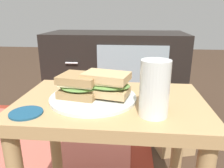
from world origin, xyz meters
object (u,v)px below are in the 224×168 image
at_px(tv_cabinet, 116,72).
at_px(sandwich_back, 106,83).
at_px(sandwich_front, 79,86).
at_px(beer_glass, 154,90).
at_px(paper_bag, 176,125).
at_px(plate, 93,98).
at_px(coaster, 26,113).

height_order(tv_cabinet, sandwich_back, tv_cabinet).
height_order(sandwich_front, beer_glass, beer_glass).
bearing_deg(tv_cabinet, paper_bag, -55.23).
relative_size(plate, paper_bag, 0.85).
distance_m(tv_cabinet, beer_glass, 1.08).
relative_size(tv_cabinet, plate, 3.70).
bearing_deg(coaster, beer_glass, 4.29).
height_order(sandwich_back, paper_bag, sandwich_back).
xyz_separation_m(tv_cabinet, coaster, (-0.15, -1.06, 0.17)).
bearing_deg(plate, coaster, -143.18).
bearing_deg(sandwich_front, tv_cabinet, 87.92).
bearing_deg(beer_glass, coaster, -175.71).
bearing_deg(paper_bag, tv_cabinet, 124.77).
height_order(plate, sandwich_front, sandwich_front).
bearing_deg(plate, sandwich_front, -174.04).
distance_m(plate, sandwich_back, 0.06).
bearing_deg(tv_cabinet, plate, -89.68).
xyz_separation_m(beer_glass, coaster, (-0.33, -0.02, -0.07)).
height_order(tv_cabinet, beer_glass, beer_glass).
bearing_deg(beer_glass, paper_bag, 71.25).
distance_m(sandwich_back, coaster, 0.23).
distance_m(tv_cabinet, paper_bag, 0.64).
height_order(sandwich_front, paper_bag, sandwich_front).
xyz_separation_m(tv_cabinet, plate, (0.01, -0.95, 0.17)).
bearing_deg(tv_cabinet, sandwich_back, -87.25).
xyz_separation_m(plate, beer_glass, (0.17, -0.09, 0.06)).
height_order(beer_glass, coaster, beer_glass).
xyz_separation_m(plate, sandwich_front, (-0.04, -0.00, 0.04)).
relative_size(sandwich_back, beer_glass, 1.11).
height_order(sandwich_front, sandwich_back, sandwich_back).
bearing_deg(plate, sandwich_back, 5.96).
xyz_separation_m(sandwich_front, beer_glass, (0.21, -0.09, 0.02)).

